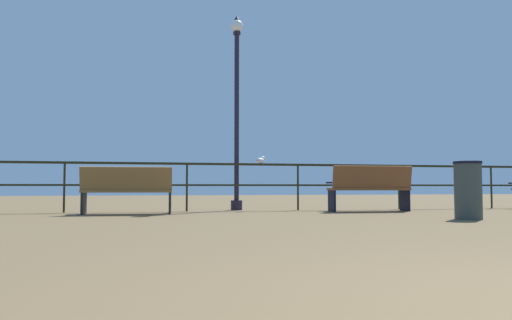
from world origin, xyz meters
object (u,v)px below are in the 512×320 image
object	(u,v)px
seagull_on_rail	(261,160)
trash_bin	(468,190)
lamppost_center	(237,103)
bench_near_left	(127,188)
bench_near_right	(370,186)

from	to	relation	value
seagull_on_rail	trash_bin	bearing A→B (deg)	-54.16
lamppost_center	seagull_on_rail	world-z (taller)	lamppost_center
bench_near_left	bench_near_right	size ratio (longest dim) A/B	0.99
bench_near_left	trash_bin	world-z (taller)	trash_bin
bench_near_left	trash_bin	xyz separation A→B (m)	(5.47, -2.73, -0.04)
bench_near_left	bench_near_right	xyz separation A→B (m)	(5.05, -0.00, 0.04)
seagull_on_rail	bench_near_right	bearing A→B (deg)	-22.38
lamppost_center	bench_near_right	bearing A→B (deg)	-24.25
bench_near_right	seagull_on_rail	xyz separation A→B (m)	(-2.20, 0.90, 0.58)
bench_near_left	seagull_on_rail	distance (m)	3.05
bench_near_left	bench_near_right	world-z (taller)	bench_near_right
bench_near_left	seagull_on_rail	size ratio (longest dim) A/B	5.67
lamppost_center	bench_near_left	bearing A→B (deg)	-152.79
bench_near_right	trash_bin	size ratio (longest dim) A/B	1.88
seagull_on_rail	bench_near_left	bearing A→B (deg)	-162.47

